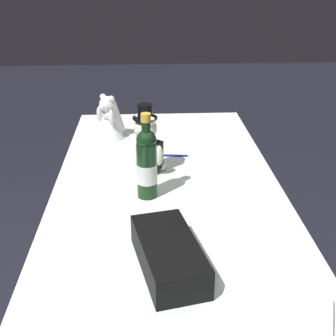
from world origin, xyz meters
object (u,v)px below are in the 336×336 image
(teddy_bear_bride, at_px, (110,119))
(teddy_bear_groom, at_px, (147,146))
(signing_pen, at_px, (174,155))
(gift_case_black, at_px, (169,255))
(guestbook, at_px, (275,314))
(champagne_bottle, at_px, (147,163))

(teddy_bear_bride, bearing_deg, teddy_bear_groom, -156.81)
(signing_pen, bearing_deg, gift_case_black, 175.41)
(teddy_bear_groom, bearing_deg, guestbook, -160.01)
(teddy_bear_bride, distance_m, signing_pen, 0.42)
(champagne_bottle, bearing_deg, guestbook, -154.17)
(teddy_bear_groom, distance_m, guestbook, 0.94)
(teddy_bear_bride, height_order, gift_case_black, teddy_bear_bride)
(teddy_bear_bride, bearing_deg, signing_pen, -131.20)
(teddy_bear_groom, xyz_separation_m, guestbook, (-0.88, -0.32, -0.11))
(teddy_bear_bride, xyz_separation_m, guestbook, (-1.31, -0.50, -0.09))
(signing_pen, bearing_deg, guestbook, -169.25)
(teddy_bear_groom, relative_size, champagne_bottle, 0.91)
(gift_case_black, bearing_deg, teddy_bear_groom, 4.86)
(champagne_bottle, height_order, guestbook, champagne_bottle)
(teddy_bear_bride, relative_size, gift_case_black, 0.62)
(teddy_bear_groom, bearing_deg, teddy_bear_bride, 23.19)
(teddy_bear_bride, relative_size, guestbook, 0.80)
(gift_case_black, xyz_separation_m, guestbook, (-0.22, -0.26, -0.04))
(teddy_bear_bride, bearing_deg, gift_case_black, -167.61)
(champagne_bottle, xyz_separation_m, gift_case_black, (-0.45, -0.06, -0.09))
(teddy_bear_bride, height_order, champagne_bottle, champagne_bottle)
(teddy_bear_bride, bearing_deg, guestbook, -158.94)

